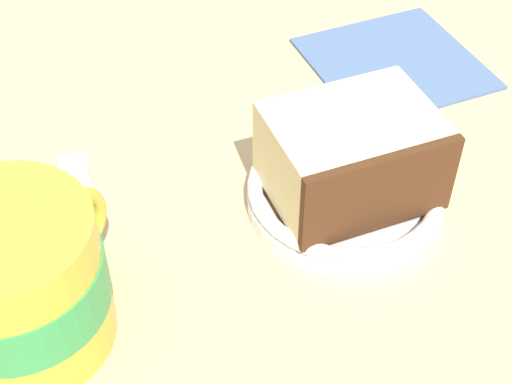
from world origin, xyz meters
TOP-DOWN VIEW (x-y plane):
  - ground_plane at (0.00, 0.00)cm, footprint 156.40×156.40cm
  - small_plate at (-4.22, -1.84)cm, footprint 13.20×13.20cm
  - cake_slice at (-4.18, -1.56)cm, footprint 11.49×9.54cm
  - tea_mug at (17.42, -2.41)cm, footprint 11.72×9.99cm
  - folded_napkin at (-17.25, -13.00)cm, footprint 14.78×14.68cm
  - sugar_cube at (10.74, -12.84)cm, footprint 2.45×2.45cm

SIDE VIEW (x-z plane):
  - ground_plane at x=0.00cm, z-range -3.61..0.00cm
  - folded_napkin at x=-17.25cm, z-range 0.00..0.60cm
  - sugar_cube at x=10.74cm, z-range 0.00..1.96cm
  - small_plate at x=-4.22cm, z-range 0.00..2.06cm
  - cake_slice at x=-4.18cm, z-range 1.09..7.53cm
  - tea_mug at x=17.42cm, z-range 0.14..9.22cm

